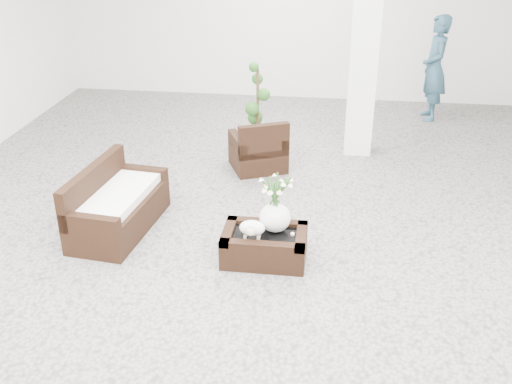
# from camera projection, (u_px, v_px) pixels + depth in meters

# --- Properties ---
(ground) EXTENTS (11.00, 11.00, 0.00)m
(ground) POSITION_uv_depth(u_px,v_px,m) (257.00, 236.00, 6.99)
(ground) COLOR gray
(ground) RESTS_ON ground
(column) EXTENTS (0.40, 0.40, 3.50)m
(column) POSITION_uv_depth(u_px,v_px,m) (366.00, 38.00, 8.56)
(column) COLOR white
(column) RESTS_ON ground
(coffee_table) EXTENTS (0.90, 0.60, 0.31)m
(coffee_table) POSITION_uv_depth(u_px,v_px,m) (264.00, 247.00, 6.47)
(coffee_table) COLOR black
(coffee_table) RESTS_ON ground
(sheep_figurine) EXTENTS (0.28, 0.23, 0.21)m
(sheep_figurine) POSITION_uv_depth(u_px,v_px,m) (252.00, 229.00, 6.28)
(sheep_figurine) COLOR white
(sheep_figurine) RESTS_ON coffee_table
(planter_narcissus) EXTENTS (0.44, 0.44, 0.80)m
(planter_narcissus) POSITION_uv_depth(u_px,v_px,m) (275.00, 197.00, 6.30)
(planter_narcissus) COLOR white
(planter_narcissus) RESTS_ON coffee_table
(tealight) EXTENTS (0.04, 0.04, 0.03)m
(tealight) POSITION_uv_depth(u_px,v_px,m) (293.00, 234.00, 6.37)
(tealight) COLOR white
(tealight) RESTS_ON coffee_table
(armchair) EXTENTS (0.94, 0.92, 0.77)m
(armchair) POSITION_uv_depth(u_px,v_px,m) (258.00, 143.00, 8.57)
(armchair) COLOR black
(armchair) RESTS_ON ground
(loveseat) EXTENTS (0.86, 1.52, 0.77)m
(loveseat) POSITION_uv_depth(u_px,v_px,m) (118.00, 200.00, 6.97)
(loveseat) COLOR black
(loveseat) RESTS_ON ground
(topiary) EXTENTS (0.36, 0.36, 1.37)m
(topiary) POSITION_uv_depth(u_px,v_px,m) (258.00, 108.00, 9.09)
(topiary) COLOR #204716
(topiary) RESTS_ON ground
(shopper) EXTENTS (0.49, 0.70, 1.82)m
(shopper) POSITION_uv_depth(u_px,v_px,m) (434.00, 68.00, 10.31)
(shopper) COLOR #294B5C
(shopper) RESTS_ON ground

